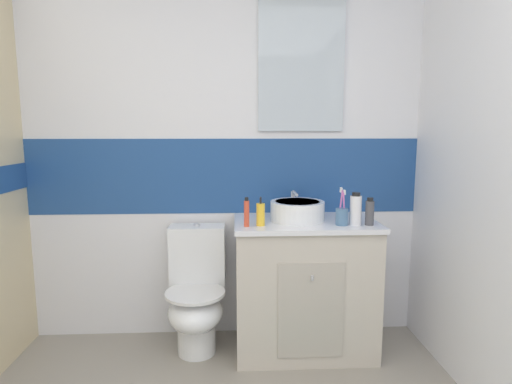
# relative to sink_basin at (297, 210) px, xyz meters

# --- Properties ---
(wall_back_tiled) EXTENTS (3.20, 0.20, 2.50)m
(wall_back_tiled) POSITION_rel_sink_basin_xyz_m (-0.44, 0.30, 0.35)
(wall_back_tiled) COLOR white
(wall_back_tiled) RESTS_ON ground_plane
(vanity_cabinet) EXTENTS (0.88, 0.54, 0.85)m
(vanity_cabinet) POSITION_rel_sink_basin_xyz_m (0.05, -0.00, -0.49)
(vanity_cabinet) COLOR beige
(vanity_cabinet) RESTS_ON ground_plane
(sink_basin) EXTENTS (0.34, 0.38, 0.16)m
(sink_basin) POSITION_rel_sink_basin_xyz_m (0.00, 0.00, 0.00)
(sink_basin) COLOR white
(sink_basin) RESTS_ON vanity_cabinet
(toilet) EXTENTS (0.37, 0.50, 0.80)m
(toilet) POSITION_rel_sink_basin_xyz_m (-0.64, 0.01, -0.54)
(toilet) COLOR white
(toilet) RESTS_ON ground_plane
(toothbrush_cup) EXTENTS (0.07, 0.07, 0.22)m
(toothbrush_cup) POSITION_rel_sink_basin_xyz_m (0.24, -0.15, -0.01)
(toothbrush_cup) COLOR #4C7299
(toothbrush_cup) RESTS_ON vanity_cabinet
(soap_dispenser) EXTENTS (0.05, 0.05, 0.17)m
(soap_dispenser) POSITION_rel_sink_basin_xyz_m (-0.24, -0.14, 0.00)
(soap_dispenser) COLOR yellow
(soap_dispenser) RESTS_ON vanity_cabinet
(mouthwash_bottle) EXTENTS (0.07, 0.07, 0.19)m
(mouthwash_bottle) POSITION_rel_sink_basin_xyz_m (0.32, -0.15, 0.03)
(mouthwash_bottle) COLOR white
(mouthwash_bottle) RESTS_ON vanity_cabinet
(deodorant_spray_can) EXTENTS (0.05, 0.05, 0.16)m
(deodorant_spray_can) POSITION_rel_sink_basin_xyz_m (0.41, -0.16, 0.01)
(deodorant_spray_can) COLOR #4C4C51
(deodorant_spray_can) RESTS_ON vanity_cabinet
(toothpaste_tube_upright) EXTENTS (0.03, 0.03, 0.17)m
(toothpaste_tube_upright) POSITION_rel_sink_basin_xyz_m (-0.32, -0.16, 0.02)
(toothpaste_tube_upright) COLOR #D84C33
(toothpaste_tube_upright) RESTS_ON vanity_cabinet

